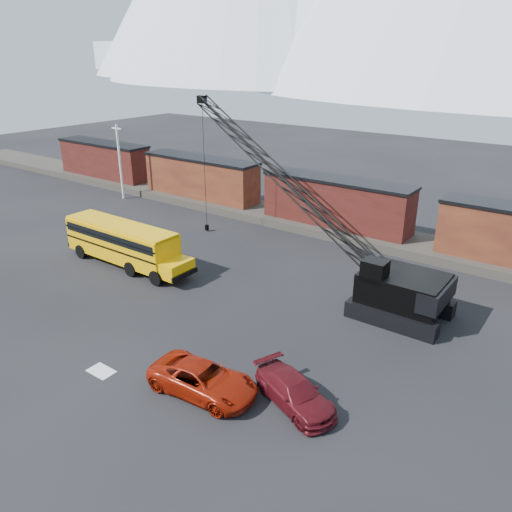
# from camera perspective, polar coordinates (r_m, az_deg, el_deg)

# --- Properties ---
(ground) EXTENTS (160.00, 160.00, 0.00)m
(ground) POSITION_cam_1_polar(r_m,az_deg,el_deg) (29.53, -11.68, -8.81)
(ground) COLOR black
(ground) RESTS_ON ground
(gravel_berm) EXTENTS (120.00, 5.00, 0.70)m
(gravel_berm) POSITION_cam_1_polar(r_m,az_deg,el_deg) (45.49, 8.98, 3.20)
(gravel_berm) COLOR #413D35
(gravel_berm) RESTS_ON ground
(boxcar_west_far) EXTENTS (13.70, 3.10, 4.17)m
(boxcar_west_far) POSITION_cam_1_polar(r_m,az_deg,el_deg) (65.33, -16.96, 10.53)
(boxcar_west_far) COLOR #4A1714
(boxcar_west_far) RESTS_ON gravel_berm
(boxcar_west_near) EXTENTS (13.70, 3.10, 4.17)m
(boxcar_west_near) POSITION_cam_1_polar(r_m,az_deg,el_deg) (53.67, -6.31, 8.96)
(boxcar_west_near) COLOR #421713
(boxcar_west_near) RESTS_ON gravel_berm
(boxcar_mid) EXTENTS (13.70, 3.10, 4.17)m
(boxcar_mid) POSITION_cam_1_polar(r_m,az_deg,el_deg) (44.77, 9.16, 6.12)
(boxcar_mid) COLOR #4A1714
(boxcar_mid) RESTS_ON gravel_berm
(utility_pole) EXTENTS (1.40, 0.24, 8.00)m
(utility_pole) POSITION_cam_1_polar(r_m,az_deg,el_deg) (56.45, -15.29, 10.42)
(utility_pole) COLOR silver
(utility_pole) RESTS_ON ground
(snow_patch) EXTENTS (1.40, 0.90, 0.02)m
(snow_patch) POSITION_cam_1_polar(r_m,az_deg,el_deg) (27.14, -17.26, -12.45)
(snow_patch) COLOR silver
(snow_patch) RESTS_ON ground
(school_bus) EXTENTS (11.65, 2.65, 3.19)m
(school_bus) POSITION_cam_1_polar(r_m,az_deg,el_deg) (38.57, -14.77, 1.47)
(school_bus) COLOR #E6A704
(school_bus) RESTS_ON ground
(red_pickup) EXTENTS (5.58, 2.96, 1.49)m
(red_pickup) POSITION_cam_1_polar(r_m,az_deg,el_deg) (24.30, -6.07, -13.85)
(red_pickup) COLOR maroon
(red_pickup) RESTS_ON ground
(maroon_suv) EXTENTS (5.04, 3.48, 1.36)m
(maroon_suv) POSITION_cam_1_polar(r_m,az_deg,el_deg) (23.60, 4.44, -15.23)
(maroon_suv) COLOR #4F0E14
(maroon_suv) RESTS_ON ground
(crawler_crane) EXTENTS (23.18, 7.36, 11.93)m
(crawler_crane) POSITION_cam_1_polar(r_m,az_deg,el_deg) (36.13, 2.82, 9.05)
(crawler_crane) COLOR black
(crawler_crane) RESTS_ON ground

